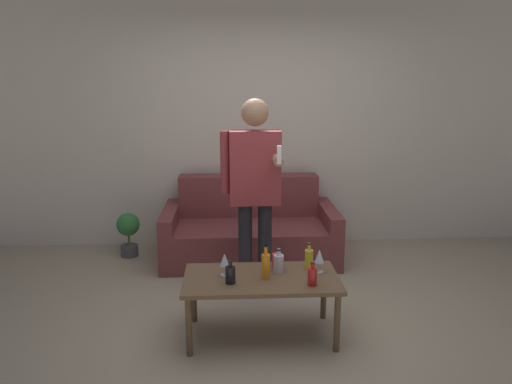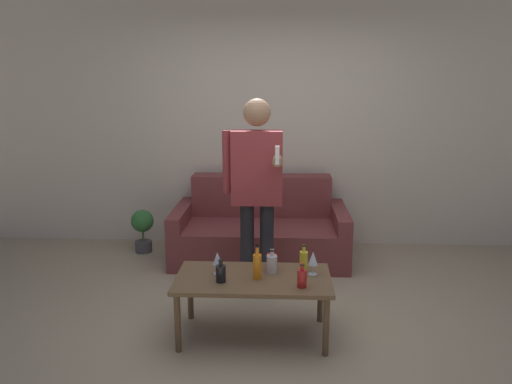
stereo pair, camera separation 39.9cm
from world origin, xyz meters
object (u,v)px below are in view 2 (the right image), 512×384
at_px(couch, 260,230).
at_px(person_standing_front, 256,183).
at_px(bottle_orange, 221,273).
at_px(coffee_table, 253,283).

distance_m(couch, person_standing_front, 1.18).
bearing_deg(couch, person_standing_front, -89.83).
xyz_separation_m(couch, bottle_orange, (-0.21, -1.76, 0.23)).
relative_size(coffee_table, bottle_orange, 6.76).
relative_size(bottle_orange, person_standing_front, 0.10).
distance_m(coffee_table, bottle_orange, 0.27).
height_order(coffee_table, bottle_orange, bottle_orange).
height_order(coffee_table, person_standing_front, person_standing_front).
distance_m(couch, bottle_orange, 1.79).
relative_size(couch, person_standing_front, 1.05).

